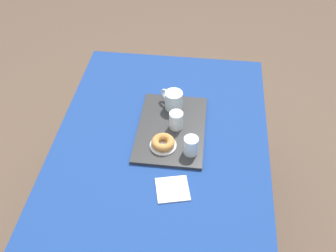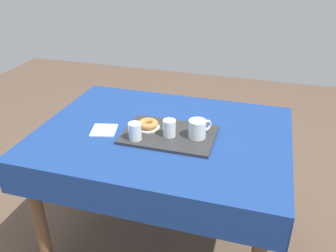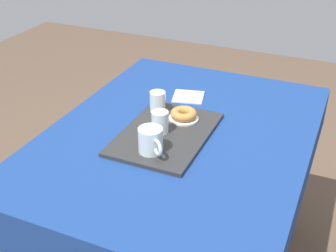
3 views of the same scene
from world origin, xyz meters
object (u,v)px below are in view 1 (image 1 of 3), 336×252
donut_plate_left (163,145)px  sugar_donut_left (163,142)px  paper_napkin (172,189)px  dining_table (162,152)px  water_glass_far (191,146)px  tea_mug_left (173,100)px  serving_tray (171,129)px  water_glass_near (176,121)px

donut_plate_left → sugar_donut_left: (0.00, 0.00, 0.02)m
sugar_donut_left → paper_napkin: size_ratio=0.79×
dining_table → water_glass_far: water_glass_far is taller
tea_mug_left → water_glass_far: size_ratio=1.35×
water_glass_far → paper_napkin: 0.21m
serving_tray → paper_napkin: size_ratio=3.49×
donut_plate_left → sugar_donut_left: bearing=0.0°
dining_table → tea_mug_left: bearing=170.1°
water_glass_near → tea_mug_left: bearing=-168.6°
water_glass_near → donut_plate_left: size_ratio=0.72×
serving_tray → paper_napkin: (0.33, 0.04, -0.00)m
serving_tray → water_glass_near: bearing=108.6°
water_glass_far → donut_plate_left: 0.13m
serving_tray → donut_plate_left: 0.12m
dining_table → donut_plate_left: bearing=12.0°
sugar_donut_left → tea_mug_left: bearing=176.3°
serving_tray → tea_mug_left: size_ratio=4.00×
tea_mug_left → donut_plate_left: 0.26m
water_glass_far → sugar_donut_left: water_glass_far is taller
water_glass_far → donut_plate_left: water_glass_far is taller
tea_mug_left → water_glass_near: size_ratio=1.35×
serving_tray → water_glass_near: size_ratio=5.38×
water_glass_near → paper_napkin: (0.34, 0.02, -0.05)m
serving_tray → tea_mug_left: (-0.14, -0.01, 0.05)m
water_glass_near → sugar_donut_left: 0.13m
water_glass_far → sugar_donut_left: 0.12m
dining_table → serving_tray: serving_tray is taller
water_glass_near → dining_table: bearing=-48.7°
dining_table → water_glass_far: size_ratio=15.09×
water_glass_near → sugar_donut_left: size_ratio=0.82×
dining_table → tea_mug_left: tea_mug_left is taller
dining_table → water_glass_near: bearing=131.3°
sugar_donut_left → donut_plate_left: bearing=0.0°
tea_mug_left → water_glass_near: tea_mug_left is taller
dining_table → water_glass_near: (-0.05, 0.06, 0.16)m
dining_table → sugar_donut_left: size_ratio=12.36×
water_glass_far → sugar_donut_left: (-0.02, -0.12, -0.01)m
dining_table → water_glass_far: bearing=55.2°
donut_plate_left → sugar_donut_left: size_ratio=1.14×
water_glass_near → water_glass_far: 0.17m
donut_plate_left → paper_napkin: 0.22m
water_glass_near → sugar_donut_left: (0.12, -0.04, -0.01)m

